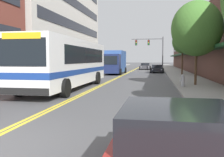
% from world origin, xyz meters
% --- Properties ---
extents(ground_plane, '(240.00, 240.00, 0.00)m').
position_xyz_m(ground_plane, '(0.00, 37.00, 0.00)').
color(ground_plane, '#4C4C4F').
extents(sidewalk_left, '(3.41, 106.00, 0.12)m').
position_xyz_m(sidewalk_left, '(-7.21, 37.00, 0.06)').
color(sidewalk_left, '#9E9B96').
rests_on(sidewalk_left, ground_plane).
extents(sidewalk_right, '(3.41, 106.00, 0.12)m').
position_xyz_m(sidewalk_right, '(7.21, 37.00, 0.06)').
color(sidewalk_right, '#9E9B96').
rests_on(sidewalk_right, ground_plane).
extents(centre_line, '(0.34, 106.00, 0.01)m').
position_xyz_m(centre_line, '(0.00, 37.00, 0.00)').
color(centre_line, yellow).
rests_on(centre_line, ground_plane).
extents(storefront_row_right, '(9.10, 68.00, 7.71)m').
position_xyz_m(storefront_row_right, '(13.14, 37.00, 3.85)').
color(storefront_row_right, brown).
rests_on(storefront_row_right, ground_plane).
extents(city_bus, '(2.95, 11.74, 3.23)m').
position_xyz_m(city_bus, '(-1.83, 11.52, 1.83)').
color(city_bus, silver).
rests_on(city_bus, ground_plane).
extents(car_navy_parked_left_mid, '(2.14, 4.40, 1.37)m').
position_xyz_m(car_navy_parked_left_mid, '(-4.35, 28.13, 0.63)').
color(car_navy_parked_left_mid, '#19234C').
rests_on(car_navy_parked_left_mid, ground_plane).
extents(car_red_parked_right_foreground, '(2.20, 4.28, 1.27)m').
position_xyz_m(car_red_parked_right_foreground, '(4.44, -1.11, 0.59)').
color(car_red_parked_right_foreground, maroon).
rests_on(car_red_parked_right_foreground, ground_plane).
extents(car_charcoal_parked_right_mid, '(2.01, 4.57, 1.20)m').
position_xyz_m(car_charcoal_parked_right_mid, '(4.25, 33.65, 0.57)').
color(car_charcoal_parked_right_mid, '#232328').
rests_on(car_charcoal_parked_right_mid, ground_plane).
extents(car_dark_grey_moving_lead, '(2.17, 4.73, 1.29)m').
position_xyz_m(car_dark_grey_moving_lead, '(2.01, 44.86, 0.61)').
color(car_dark_grey_moving_lead, '#38383D').
rests_on(car_dark_grey_moving_lead, ground_plane).
extents(box_truck, '(2.58, 7.34, 3.17)m').
position_xyz_m(box_truck, '(-1.47, 28.90, 1.62)').
color(box_truck, '#19234C').
rests_on(box_truck, ground_plane).
extents(traffic_signal_mast, '(5.41, 0.38, 5.81)m').
position_xyz_m(traffic_signal_mast, '(3.30, 38.55, 4.13)').
color(traffic_signal_mast, '#47474C').
rests_on(traffic_signal_mast, ground_plane).
extents(street_tree_right_mid, '(3.65, 3.65, 6.09)m').
position_xyz_m(street_tree_right_mid, '(6.98, 14.31, 4.20)').
color(street_tree_right_mid, brown).
rests_on(street_tree_right_mid, sidewalk_right).
extents(street_tree_right_far, '(2.54, 2.54, 5.38)m').
position_xyz_m(street_tree_right_far, '(7.27, 26.94, 4.09)').
color(street_tree_right_far, brown).
rests_on(street_tree_right_far, sidewalk_right).
extents(fire_hydrant, '(0.34, 0.26, 0.84)m').
position_xyz_m(fire_hydrant, '(5.95, 12.94, 0.54)').
color(fire_hydrant, '#B7B7BC').
rests_on(fire_hydrant, sidewalk_right).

